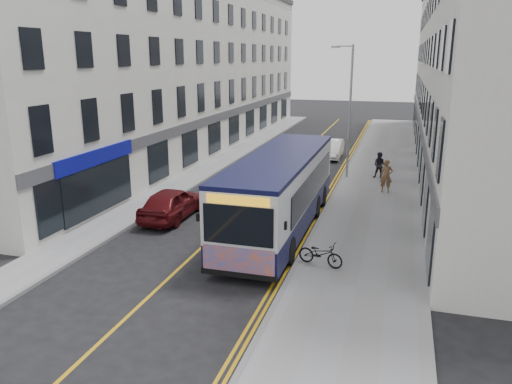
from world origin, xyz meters
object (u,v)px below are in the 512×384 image
Objects in this scene: pedestrian_far at (380,165)px; car_white at (332,149)px; bicycle at (321,254)px; car_maroon at (172,203)px; streetlamp at (349,107)px; pedestrian_near at (386,176)px; city_bus at (280,190)px.

pedestrian_far reaches higher than car_white.
car_white is at bearing 21.28° from bicycle.
car_white is 0.93× the size of car_maroon.
streetlamp reaches higher than car_white.
car_white is at bearing -107.40° from car_maroon.
pedestrian_far is at bearing 95.36° from pedestrian_near.
pedestrian_near is 3.25m from pedestrian_far.
pedestrian_near is at bearing -50.27° from streetlamp.
bicycle is at bearing -56.41° from city_bus.
streetlamp is 7.52m from car_white.
car_maroon is (-8.91, -10.31, -0.18)m from pedestrian_far.
city_bus is 2.65× the size of car_maroon.
pedestrian_near is 10.27m from car_white.
car_white is (-1.74, 6.31, -3.71)m from streetlamp.
streetlamp is 10.79m from city_bus.
streetlamp reaches higher than car_maroon.
pedestrian_far is at bearing -59.25° from car_white.
car_maroon reaches higher than car_white.
city_bus is 6.34× the size of pedestrian_near.
streetlamp reaches higher than pedestrian_near.
streetlamp is at bearing 17.25° from bicycle.
streetlamp is at bearing -167.63° from pedestrian_far.
city_bus reaches higher than pedestrian_far.
streetlamp reaches higher than bicycle.
car_white is (-0.08, 16.65, -1.16)m from city_bus.
bicycle is at bearing -103.15° from pedestrian_near.
streetlamp is at bearing 80.88° from city_bus.
city_bus reaches higher than car_white.
bicycle is at bearing -87.20° from streetlamp.
car_white is at bearing 105.41° from streetlamp.
city_bus is at bearing -101.86° from pedestrian_far.
car_white is (-3.76, 6.13, -0.26)m from pedestrian_far.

